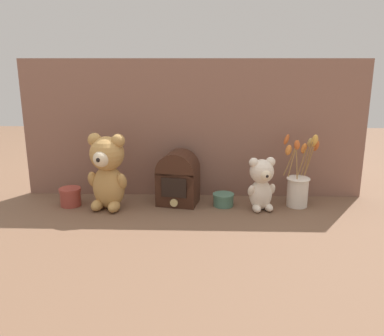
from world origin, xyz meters
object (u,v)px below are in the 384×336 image
at_px(flower_vase, 298,184).
at_px(decorative_tin_short, 70,197).
at_px(teddy_bear_medium, 262,183).
at_px(decorative_tin_tall, 223,200).
at_px(vintage_radio, 178,178).
at_px(teddy_bear_large, 107,170).

distance_m(flower_vase, decorative_tin_short, 0.92).
distance_m(teddy_bear_medium, decorative_tin_tall, 0.17).
relative_size(vintage_radio, decorative_tin_short, 2.53).
xyz_separation_m(flower_vase, decorative_tin_short, (-0.92, -0.03, -0.05)).
relative_size(teddy_bear_medium, flower_vase, 0.72).
relative_size(teddy_bear_large, teddy_bear_medium, 1.42).
distance_m(teddy_bear_large, decorative_tin_short, 0.20).
relative_size(vintage_radio, decorative_tin_tall, 2.55).
bearing_deg(vintage_radio, teddy_bear_medium, -10.54).
relative_size(teddy_bear_large, decorative_tin_short, 3.47).
xyz_separation_m(teddy_bear_medium, flower_vase, (0.16, 0.05, -0.02)).
xyz_separation_m(flower_vase, decorative_tin_tall, (-0.30, -0.01, -0.07)).
relative_size(teddy_bear_medium, vintage_radio, 0.97).
bearing_deg(vintage_radio, teddy_bear_large, -166.27).
distance_m(teddy_bear_medium, flower_vase, 0.16).
distance_m(flower_vase, vintage_radio, 0.49).
height_order(flower_vase, decorative_tin_short, flower_vase).
relative_size(teddy_bear_large, decorative_tin_tall, 3.51).
height_order(teddy_bear_medium, flower_vase, flower_vase).
distance_m(vintage_radio, decorative_tin_tall, 0.20).
height_order(teddy_bear_large, vintage_radio, teddy_bear_large).
relative_size(teddy_bear_medium, decorative_tin_short, 2.44).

